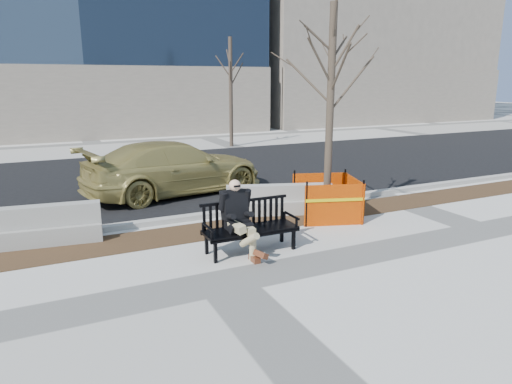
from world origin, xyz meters
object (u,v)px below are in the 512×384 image
(bench, at_px, (251,251))
(jersey_barrier_right, at_px, (279,214))
(tree_fence, at_px, (326,217))
(sedan, at_px, (176,193))
(jersey_barrier_left, at_px, (29,246))
(seated_man, at_px, (238,253))

(bench, distance_m, jersey_barrier_right, 2.67)
(tree_fence, bearing_deg, bench, -153.82)
(jersey_barrier_right, bearing_deg, tree_fence, -22.45)
(sedan, xyz_separation_m, jersey_barrier_left, (-3.88, -2.97, 0.00))
(seated_man, distance_m, jersey_barrier_left, 4.25)
(tree_fence, relative_size, sedan, 0.99)
(jersey_barrier_left, distance_m, jersey_barrier_right, 5.64)
(jersey_barrier_left, bearing_deg, jersey_barrier_right, 4.90)
(tree_fence, bearing_deg, sedan, 123.95)
(bench, xyz_separation_m, jersey_barrier_left, (-3.91, 2.22, 0.00))
(bench, distance_m, seated_man, 0.26)
(tree_fence, bearing_deg, seated_man, -156.74)
(jersey_barrier_right, bearing_deg, jersey_barrier_left, -163.47)
(seated_man, xyz_separation_m, jersey_barrier_right, (1.98, 1.99, 0.00))
(bench, distance_m, jersey_barrier_left, 4.49)
(seated_man, bearing_deg, jersey_barrier_left, 149.67)
(bench, height_order, sedan, sedan)
(bench, distance_m, tree_fence, 2.90)
(seated_man, xyz_separation_m, tree_fence, (2.86, 1.23, 0.00))
(tree_fence, relative_size, jersey_barrier_right, 2.01)
(bench, bearing_deg, jersey_barrier_left, 150.75)
(sedan, distance_m, jersey_barrier_left, 4.89)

